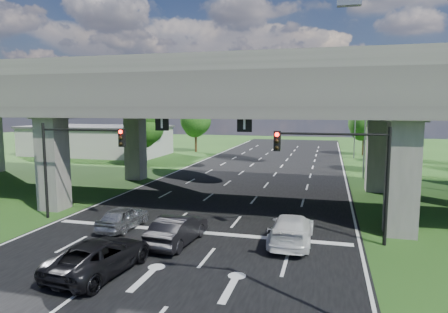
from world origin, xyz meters
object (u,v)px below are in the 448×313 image
at_px(signal_right, 343,162).
at_px(car_white, 291,229).
at_px(signal_left, 74,153).
at_px(streetlight_far, 361,119).
at_px(car_dark, 178,230).
at_px(car_trailing, 100,256).
at_px(streetlight_beyond, 352,116).
at_px(car_silver, 123,218).

distance_m(signal_right, car_white, 4.30).
bearing_deg(signal_left, signal_right, 0.00).
relative_size(signal_left, streetlight_far, 0.60).
xyz_separation_m(signal_right, car_dark, (-8.01, -2.50, -3.42)).
bearing_deg(signal_left, streetlight_far, 48.22).
bearing_deg(car_white, streetlight_far, -102.40).
distance_m(car_white, car_trailing, 9.40).
height_order(signal_left, car_dark, signal_left).
distance_m(streetlight_beyond, car_trailing, 44.73).
height_order(streetlight_beyond, car_white, streetlight_beyond).
xyz_separation_m(signal_right, signal_left, (-15.65, 0.00, 0.00)).
distance_m(signal_left, streetlight_beyond, 40.30).
xyz_separation_m(car_silver, car_white, (9.53, 0.00, 0.07)).
bearing_deg(streetlight_far, signal_right, -96.47).
distance_m(signal_right, streetlight_beyond, 36.17).
height_order(car_silver, car_white, car_white).
height_order(streetlight_far, streetlight_beyond, same).
bearing_deg(streetlight_beyond, car_white, -97.24).
height_order(signal_right, car_silver, signal_right).
bearing_deg(streetlight_far, car_silver, -124.12).
height_order(car_silver, car_dark, car_dark).
xyz_separation_m(streetlight_beyond, car_white, (-4.70, -37.00, -5.08)).
distance_m(car_dark, car_trailing, 4.58).
bearing_deg(signal_left, car_white, -4.08).
xyz_separation_m(signal_right, car_trailing, (-9.85, -6.70, -3.44)).
relative_size(signal_right, car_trailing, 1.16).
height_order(signal_right, streetlight_far, streetlight_far).
height_order(signal_right, streetlight_beyond, streetlight_beyond).
relative_size(signal_right, car_silver, 1.54).
bearing_deg(signal_left, streetlight_beyond, 63.57).
distance_m(streetlight_far, car_white, 22.11).
distance_m(signal_right, car_trailing, 12.40).
relative_size(signal_right, car_white, 1.18).
bearing_deg(streetlight_beyond, car_dark, -104.94).
bearing_deg(signal_right, streetlight_beyond, 86.39).
bearing_deg(streetlight_beyond, signal_left, -116.43).
distance_m(signal_left, streetlight_far, 26.95).
bearing_deg(signal_left, car_dark, -18.14).
relative_size(streetlight_far, car_silver, 2.56).
bearing_deg(signal_right, car_white, -158.75).
relative_size(signal_left, car_silver, 1.54).
xyz_separation_m(car_white, car_trailing, (-7.43, -5.75, -0.02)).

